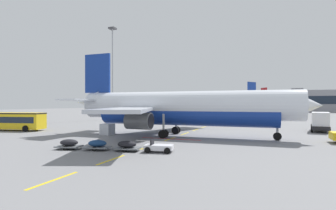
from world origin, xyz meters
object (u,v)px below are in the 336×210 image
airliner_mid_left (226,106)px  uld_cargo_container (107,129)px  apron_shuttle_bus (9,120)px  apron_light_mast_near (112,63)px  airliner_foreground (180,108)px  airliner_far_center (248,106)px  baggage_train (112,145)px  catering_truck (320,121)px

airliner_mid_left → uld_cargo_container: (-9.35, -50.24, -3.03)m
airliner_mid_left → apron_shuttle_bus: (-28.47, -50.55, -2.08)m
apron_light_mast_near → airliner_foreground: bearing=-45.1°
airliner_mid_left → apron_shuttle_bus: size_ratio=2.55×
airliner_foreground → apron_light_mast_near: bearing=134.9°
airliner_far_center → airliner_foreground: bearing=-92.2°
airliner_far_center → apron_shuttle_bus: (-32.60, -86.34, -1.70)m
airliner_mid_left → baggage_train: 61.21m
airliner_foreground → catering_truck: bearing=36.0°
airliner_mid_left → apron_shuttle_bus: airliner_mid_left is taller
airliner_foreground → apron_shuttle_bus: airliner_foreground is taller
airliner_mid_left → catering_truck: 39.65m
airliner_foreground → airliner_mid_left: bearing=91.1°
airliner_far_center → apron_light_mast_near: apron_light_mast_near is taller
airliner_foreground → apron_shuttle_bus: size_ratio=2.82×
baggage_train → catering_truck: bearing=51.2°
apron_light_mast_near → catering_truck: bearing=-18.1°
airliner_far_center → baggage_train: size_ratio=2.41×
airliner_foreground → airliner_far_center: airliner_foreground is taller
airliner_mid_left → baggage_train: size_ratio=2.69×
airliner_mid_left → airliner_far_center: airliner_mid_left is taller
uld_cargo_container → apron_light_mast_near: size_ratio=0.07×
catering_truck → uld_cargo_container: (-29.54, -16.19, -0.85)m
airliner_mid_left → baggage_train: (-1.59, -61.10, -3.30)m
apron_shuttle_bus → catering_truck: size_ratio=1.70×
airliner_far_center → apron_light_mast_near: size_ratio=1.08×
airliner_mid_left → catering_truck: size_ratio=4.33×
airliner_far_center → catering_truck: (16.06, -69.84, -1.80)m
airliner_mid_left → uld_cargo_container: size_ratio=18.16×
airliner_foreground → apron_shuttle_bus: 29.58m
airliner_mid_left → apron_shuttle_bus: bearing=-119.4°
airliner_far_center → apron_shuttle_bus: airliner_far_center is taller
airliner_far_center → apron_light_mast_near: bearing=-121.7°
airliner_foreground → uld_cargo_container: size_ratio=20.06×
airliner_foreground → uld_cargo_container: bearing=-168.0°
apron_light_mast_near → airliner_mid_left: bearing=31.7°
baggage_train → apron_light_mast_near: 53.46m
apron_shuttle_bus → uld_cargo_container: size_ratio=7.12×
airliner_far_center → apron_light_mast_near: (-33.20, -53.76, 12.67)m
catering_truck → apron_light_mast_near: bearing=161.9°
baggage_train → uld_cargo_container: bearing=125.6°
catering_truck → apron_light_mast_near: (-49.26, 16.08, 14.47)m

